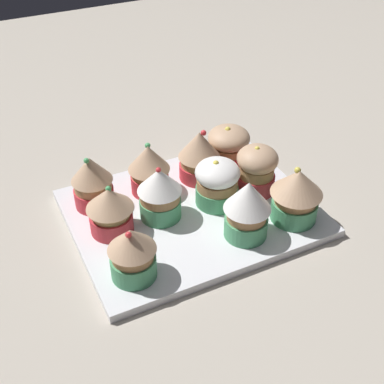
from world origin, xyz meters
TOP-DOWN VIEW (x-y plane):
  - ground_plane at (0.00, 0.00)cm, footprint 180.00×180.00cm
  - baking_tray at (0.00, 0.00)cm, footprint 31.85×24.83cm
  - cupcake_0 at (-9.80, -7.70)cm, footprint 6.24×6.24cm
  - cupcake_1 at (-4.21, -6.32)cm, footprint 5.99×5.99cm
  - cupcake_2 at (3.43, -6.42)cm, footprint 5.79×5.79cm
  - cupcake_3 at (11.36, -6.87)cm, footprint 5.51×5.51cm
  - cupcake_4 at (-9.90, -0.23)cm, footprint 5.71×5.71cm
  - cupcake_5 at (-3.75, -0.46)cm, footprint 6.02×6.02cm
  - cupcake_6 at (4.27, -0.73)cm, footprint 5.80×5.80cm
  - cupcake_7 at (10.98, -0.82)cm, footprint 6.00×6.00cm
  - cupcake_8 at (-11.26, 7.34)cm, footprint 6.74×6.74cm
  - cupcake_9 at (-3.94, 7.38)cm, footprint 5.92×5.92cm
  - cupcake_10 at (11.27, 7.76)cm, footprint 5.60×5.60cm

SIDE VIEW (x-z plane):
  - ground_plane at x=0.00cm, z-range -3.00..0.00cm
  - baking_tray at x=0.00cm, z-range 0.00..1.20cm
  - cupcake_0 at x=-9.80cm, z-range 1.11..7.47cm
  - cupcake_7 at x=10.98cm, z-range 1.22..8.00cm
  - cupcake_5 at x=-3.75cm, z-range 1.15..8.08cm
  - cupcake_10 at x=11.27cm, z-range 1.16..8.38cm
  - cupcake_4 at x=-9.90cm, z-range 1.24..8.60cm
  - cupcake_6 at x=4.27cm, z-range 1.19..8.89cm
  - cupcake_3 at x=11.36cm, z-range 1.15..8.96cm
  - cupcake_2 at x=3.43cm, z-range 1.24..8.89cm
  - cupcake_1 at x=-4.21cm, z-range 1.17..9.00cm
  - cupcake_8 at x=-11.26cm, z-range 1.28..9.15cm
  - cupcake_9 at x=-3.94cm, z-range 1.38..9.55cm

